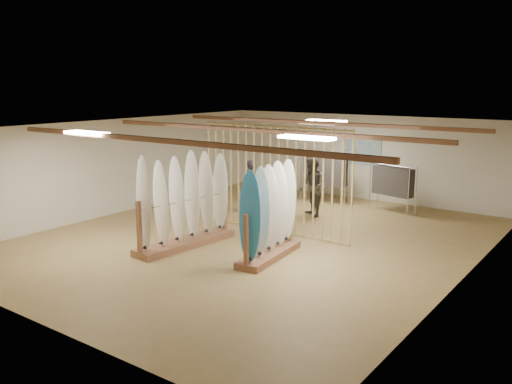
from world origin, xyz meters
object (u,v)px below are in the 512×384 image
Objects in this scene: rack_right at (269,228)px; shopper_b at (312,183)px; rack_left at (185,215)px; clothing_rack_a at (325,171)px; clothing_rack_b at (393,181)px; shopper_a at (252,182)px.

shopper_b is (-1.17, 3.87, 0.30)m from rack_right.
rack_left reaches higher than shopper_b.
clothing_rack_b is (2.31, -0.05, -0.09)m from clothing_rack_a.
shopper_a is (-3.03, 3.47, 0.19)m from rack_right.
clothing_rack_a is at bearing -166.61° from clothing_rack_b.
rack_left is at bearing 121.41° from shopper_a.
rack_left is 1.73× the size of clothing_rack_a.
rack_left is 1.89× the size of clothing_rack_b.
rack_left is 1.40× the size of shopper_b.
shopper_b is (-1.73, -1.80, 0.03)m from clothing_rack_b.
rack_left reaches higher than shopper_a.
rack_left is 4.01m from shopper_a.
shopper_a is at bearing -126.33° from clothing_rack_a.
rack_right is at bearing -35.33° from shopper_b.
rack_right is 4.61m from shopper_a.
clothing_rack_b is at bearing 84.06° from shopper_b.
shopper_a is (-3.59, -2.21, -0.07)m from clothing_rack_b.
rack_right is 4.05m from shopper_b.
rack_right is at bearing 17.45° from rack_left.
clothing_rack_b is at bearing 71.97° from rack_left.
clothing_rack_b is 0.83× the size of shopper_a.
rack_right is 5.71m from clothing_rack_b.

